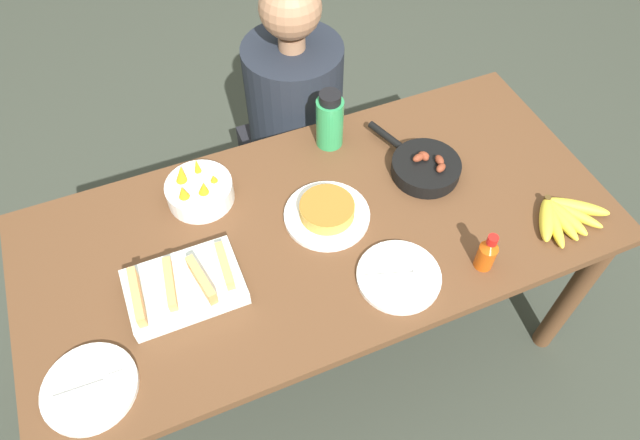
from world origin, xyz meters
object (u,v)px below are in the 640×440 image
object	(u,v)px
fruit_bowl_mango	(199,191)
hot_sauce_bottle	(487,253)
water_bottle	(330,120)
person_figure	(296,139)
empty_plate_near_front	(90,388)
skillet	(425,167)
melon_tray	(184,286)
frittata_plate_center	(327,212)
empty_plate_far_left	(399,276)
banana_bunch	(562,216)

from	to	relation	value
fruit_bowl_mango	hot_sauce_bottle	bearing A→B (deg)	-38.90
water_bottle	person_figure	size ratio (longest dim) A/B	0.18
empty_plate_near_front	skillet	bearing A→B (deg)	15.84
melon_tray	empty_plate_near_front	world-z (taller)	melon_tray
water_bottle	hot_sauce_bottle	world-z (taller)	water_bottle
skillet	water_bottle	bearing A→B (deg)	24.12
person_figure	fruit_bowl_mango	bearing A→B (deg)	-139.07
skillet	water_bottle	size ratio (longest dim) A/B	1.70
person_figure	hot_sauce_bottle	bearing A→B (deg)	-77.29
water_bottle	hot_sauce_bottle	distance (m)	0.65
empty_plate_near_front	frittata_plate_center	bearing A→B (deg)	19.76
melon_tray	water_bottle	distance (m)	0.70
skillet	empty_plate_far_left	world-z (taller)	skillet
banana_bunch	hot_sauce_bottle	xyz separation A→B (m)	(-0.30, -0.05, 0.04)
empty_plate_far_left	fruit_bowl_mango	distance (m)	0.65
skillet	person_figure	distance (m)	0.69
person_figure	empty_plate_far_left	bearing A→B (deg)	-91.81
fruit_bowl_mango	banana_bunch	bearing A→B (deg)	-26.90
empty_plate_far_left	water_bottle	distance (m)	0.57
melon_tray	frittata_plate_center	distance (m)	0.47
empty_plate_near_front	water_bottle	xyz separation A→B (m)	(0.87, 0.55, 0.09)
empty_plate_far_left	person_figure	bearing A→B (deg)	88.19
skillet	hot_sauce_bottle	world-z (taller)	hot_sauce_bottle
banana_bunch	fruit_bowl_mango	xyz separation A→B (m)	(-0.98, 0.49, 0.02)
melon_tray	hot_sauce_bottle	size ratio (longest dim) A/B	2.30
melon_tray	frittata_plate_center	bearing A→B (deg)	11.24
empty_plate_far_left	frittata_plate_center	bearing A→B (deg)	110.14
banana_bunch	person_figure	size ratio (longest dim) A/B	0.23
hot_sauce_bottle	empty_plate_near_front	bearing A→B (deg)	176.87
empty_plate_far_left	water_bottle	bearing A→B (deg)	86.88
hot_sauce_bottle	water_bottle	bearing A→B (deg)	108.86
banana_bunch	melon_tray	size ratio (longest dim) A/B	0.87
melon_tray	fruit_bowl_mango	size ratio (longest dim) A/B	1.51
empty_plate_near_front	empty_plate_far_left	xyz separation A→B (m)	(0.84, -0.01, 0.00)
frittata_plate_center	empty_plate_far_left	bearing A→B (deg)	-69.86
melon_tray	skillet	world-z (taller)	melon_tray
fruit_bowl_mango	person_figure	xyz separation A→B (m)	(0.46, 0.40, -0.32)
skillet	person_figure	xyz separation A→B (m)	(-0.23, 0.57, -0.31)
banana_bunch	empty_plate_near_front	size ratio (longest dim) A/B	1.14
frittata_plate_center	fruit_bowl_mango	bearing A→B (deg)	146.91
melon_tray	frittata_plate_center	world-z (taller)	melon_tray
empty_plate_near_front	empty_plate_far_left	size ratio (longest dim) A/B	0.99
banana_bunch	frittata_plate_center	size ratio (longest dim) A/B	1.03
banana_bunch	fruit_bowl_mango	bearing A→B (deg)	153.10
water_bottle	banana_bunch	bearing A→B (deg)	-47.82
water_bottle	person_figure	xyz separation A→B (m)	(-0.00, 0.33, -0.38)
water_bottle	melon_tray	bearing A→B (deg)	-147.28
melon_tray	empty_plate_far_left	bearing A→B (deg)	-18.19
fruit_bowl_mango	person_figure	distance (m)	0.69
frittata_plate_center	fruit_bowl_mango	xyz separation A→B (m)	(-0.33, 0.22, 0.01)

